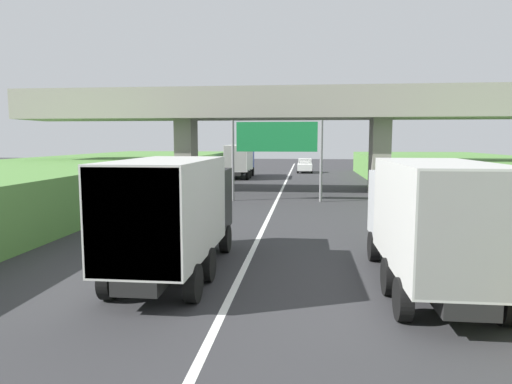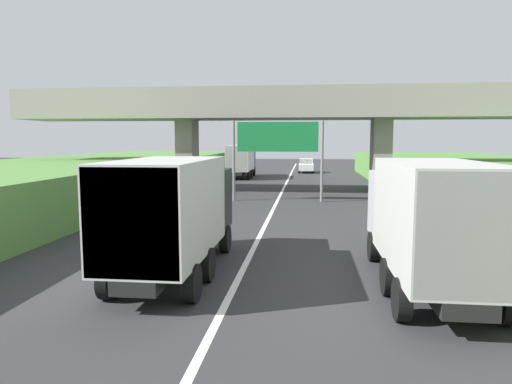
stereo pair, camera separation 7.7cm
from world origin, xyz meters
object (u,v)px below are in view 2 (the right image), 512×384
(overhead_highway_sign, at_px, (278,142))
(speed_limit_sign, at_px, (422,192))
(construction_barrel_3, at_px, (447,243))
(construction_barrel_2, at_px, (491,275))
(truck_silver, at_px, (428,218))
(car_white, at_px, (306,166))
(construction_barrel_4, at_px, (419,223))
(truck_blue, at_px, (241,159))
(truck_black, at_px, (175,210))

(overhead_highway_sign, bearing_deg, speed_limit_sign, -42.90)
(construction_barrel_3, bearing_deg, construction_barrel_2, -89.93)
(truck_silver, height_order, car_white, truck_silver)
(overhead_highway_sign, xyz_separation_m, construction_barrel_4, (6.71, -9.57, -3.38))
(car_white, bearing_deg, overhead_highway_sign, -93.83)
(car_white, distance_m, construction_barrel_2, 43.97)
(speed_limit_sign, height_order, construction_barrel_3, speed_limit_sign)
(truck_blue, bearing_deg, construction_barrel_3, -69.55)
(truck_black, relative_size, car_white, 1.78)
(speed_limit_sign, bearing_deg, overhead_highway_sign, 137.10)
(truck_black, height_order, construction_barrel_3, truck_black)
(truck_black, bearing_deg, construction_barrel_3, 19.97)
(car_white, bearing_deg, speed_limit_sign, -80.44)
(truck_blue, xyz_separation_m, car_white, (6.75, 8.50, -1.08))
(speed_limit_sign, distance_m, truck_black, 13.41)
(truck_silver, height_order, construction_barrel_3, truck_silver)
(overhead_highway_sign, relative_size, truck_silver, 0.81)
(speed_limit_sign, bearing_deg, truck_silver, -102.63)
(truck_silver, relative_size, truck_black, 1.00)
(speed_limit_sign, relative_size, car_white, 0.54)
(construction_barrel_2, distance_m, construction_barrel_4, 7.61)
(overhead_highway_sign, distance_m, truck_blue, 18.78)
(speed_limit_sign, distance_m, car_white, 33.86)
(construction_barrel_2, height_order, construction_barrel_4, same)
(overhead_highway_sign, bearing_deg, car_white, 86.17)
(truck_blue, distance_m, car_white, 10.90)
(truck_black, relative_size, construction_barrel_4, 8.11)
(overhead_highway_sign, xyz_separation_m, truck_black, (-1.91, -16.52, -1.91))
(truck_black, distance_m, car_white, 43.19)
(truck_black, xyz_separation_m, construction_barrel_2, (8.65, -0.67, -1.47))
(overhead_highway_sign, height_order, truck_blue, overhead_highway_sign)
(truck_black, bearing_deg, overhead_highway_sign, 83.41)
(truck_silver, xyz_separation_m, car_white, (-3.33, 43.62, -1.08))
(construction_barrel_2, bearing_deg, truck_blue, 108.40)
(car_white, bearing_deg, truck_silver, -85.64)
(construction_barrel_3, bearing_deg, truck_black, -160.03)
(car_white, bearing_deg, construction_barrel_2, -83.52)
(overhead_highway_sign, relative_size, speed_limit_sign, 2.64)
(speed_limit_sign, distance_m, construction_barrel_3, 6.61)
(truck_silver, height_order, construction_barrel_2, truck_silver)
(truck_blue, relative_size, construction_barrel_2, 8.11)
(truck_silver, distance_m, construction_barrel_2, 2.20)
(overhead_highway_sign, height_order, car_white, overhead_highway_sign)
(construction_barrel_3, bearing_deg, truck_blue, 110.45)
(overhead_highway_sign, height_order, speed_limit_sign, overhead_highway_sign)
(construction_barrel_3, bearing_deg, car_white, 97.08)
(truck_black, xyz_separation_m, truck_blue, (-3.06, 34.53, 0.00))
(speed_limit_sign, relative_size, construction_barrel_4, 2.48)
(overhead_highway_sign, xyz_separation_m, speed_limit_sign, (7.40, -6.88, -2.36))
(construction_barrel_3, height_order, construction_barrel_4, same)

